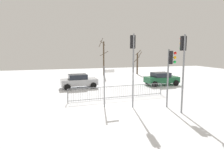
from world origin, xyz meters
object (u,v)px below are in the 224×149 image
object	(u,v)px
traffic_light_foreground_right	(133,54)
bare_tree_centre	(104,57)
car_silver_trailing	(79,81)
traffic_light_rear_right	(171,65)
bare_tree_left	(137,63)
traffic_light_rear_left	(183,56)
direction_sign_post	(105,84)
car_green_far	(161,79)

from	to	relation	value
traffic_light_foreground_right	bare_tree_centre	world-z (taller)	bare_tree_centre
traffic_light_foreground_right	car_silver_trailing	size ratio (longest dim) A/B	1.31
traffic_light_rear_right	bare_tree_left	xyz separation A→B (m)	(5.33, 17.98, -1.06)
traffic_light_rear_right	traffic_light_rear_left	bearing A→B (deg)	45.16
traffic_light_rear_right	car_silver_trailing	distance (m)	10.50
traffic_light_rear_left	direction_sign_post	size ratio (longest dim) A/B	1.71
traffic_light_foreground_right	bare_tree_left	size ratio (longest dim) A/B	1.25
traffic_light_rear_left	car_silver_trailing	world-z (taller)	traffic_light_rear_left
direction_sign_post	bare_tree_left	bearing A→B (deg)	58.19
traffic_light_rear_left	bare_tree_centre	xyz separation A→B (m)	(-0.67, 19.04, -0.76)
car_silver_trailing	bare_tree_left	size ratio (longest dim) A/B	0.95
traffic_light_rear_right	bare_tree_left	size ratio (longest dim) A/B	0.99
car_silver_trailing	bare_tree_centre	size ratio (longest dim) A/B	0.65
traffic_light_rear_left	traffic_light_rear_right	distance (m)	1.30
direction_sign_post	bare_tree_centre	size ratio (longest dim) A/B	0.48
traffic_light_rear_left	traffic_light_rear_right	bearing A→B (deg)	104.58
traffic_light_rear_right	bare_tree_centre	bearing A→B (deg)	-139.66
direction_sign_post	car_silver_trailing	size ratio (longest dim) A/B	0.74
traffic_light_rear_left	direction_sign_post	bearing A→B (deg)	159.14
traffic_light_foreground_right	bare_tree_centre	xyz separation A→B (m)	(1.91, 17.07, -0.86)
traffic_light_rear_right	car_silver_trailing	size ratio (longest dim) A/B	1.04
traffic_light_rear_left	direction_sign_post	distance (m)	5.44
traffic_light_rear_right	car_silver_trailing	world-z (taller)	traffic_light_rear_right
traffic_light_rear_right	bare_tree_centre	distance (m)	17.93
car_green_far	car_silver_trailing	xyz separation A→B (m)	(-9.36, 0.92, 0.00)
traffic_light_rear_left	car_green_far	world-z (taller)	traffic_light_rear_left
traffic_light_rear_left	car_silver_trailing	xyz separation A→B (m)	(-5.55, 9.83, -2.87)
direction_sign_post	car_green_far	xyz separation A→B (m)	(8.24, 6.47, -0.87)
traffic_light_foreground_right	traffic_light_rear_left	bearing A→B (deg)	-36.53
direction_sign_post	car_green_far	bearing A→B (deg)	36.34
car_silver_trailing	car_green_far	bearing A→B (deg)	-9.55
traffic_light_rear_right	direction_sign_post	bearing A→B (deg)	-68.56
traffic_light_foreground_right	car_silver_trailing	distance (m)	8.91
car_silver_trailing	bare_tree_left	bearing A→B (deg)	36.85
traffic_light_rear_left	car_green_far	xyz separation A→B (m)	(3.81, 8.91, -2.87)
direction_sign_post	car_silver_trailing	bearing A→B (deg)	96.84
bare_tree_left	bare_tree_centre	xyz separation A→B (m)	(-5.87, -0.06, 0.95)
bare_tree_centre	traffic_light_rear_left	bearing A→B (deg)	-87.97
traffic_light_rear_right	car_green_far	xyz separation A→B (m)	(3.94, 7.79, -2.21)
bare_tree_left	car_silver_trailing	bearing A→B (deg)	-139.22
direction_sign_post	traffic_light_rear_left	bearing A→B (deg)	-30.67
car_green_far	car_silver_trailing	distance (m)	9.40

